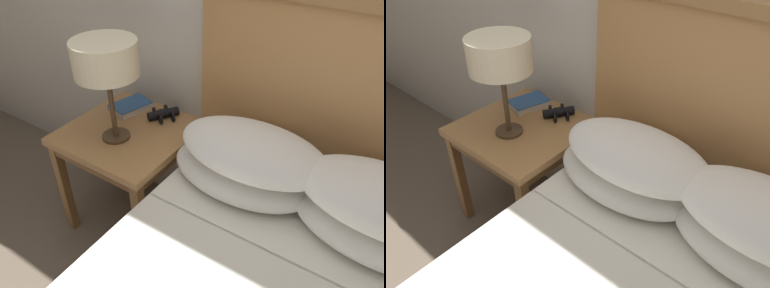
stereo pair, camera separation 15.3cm
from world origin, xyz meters
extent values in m
cube|color=#AD7A47|center=(-0.64, 0.57, 0.58)|extent=(0.58, 0.58, 0.04)
cube|color=brown|center=(-0.64, 0.57, 0.54)|extent=(0.55, 0.55, 0.05)
cube|color=olive|center=(-0.90, 0.32, 0.28)|extent=(0.04, 0.04, 0.56)
cube|color=olive|center=(-0.39, 0.32, 0.28)|extent=(0.04, 0.04, 0.56)
cube|color=olive|center=(-0.90, 0.83, 0.28)|extent=(0.04, 0.04, 0.56)
cube|color=olive|center=(-0.39, 0.83, 0.28)|extent=(0.04, 0.04, 0.56)
cube|color=white|center=(0.24, 0.46, 0.54)|extent=(1.11, 0.28, 0.01)
cube|color=#AD7A47|center=(0.24, 0.81, 0.62)|extent=(1.21, 0.06, 1.25)
cube|color=olive|center=(0.24, 0.81, 1.27)|extent=(1.27, 0.10, 0.04)
ellipsoid|color=white|center=(-0.04, 0.57, 0.61)|extent=(0.60, 0.36, 0.15)
ellipsoid|color=white|center=(0.50, 0.57, 0.61)|extent=(0.60, 0.36, 0.15)
ellipsoid|color=white|center=(0.00, 0.57, 0.74)|extent=(0.60, 0.36, 0.15)
cylinder|color=#4C3823|center=(-0.65, 0.49, 0.61)|extent=(0.13, 0.13, 0.01)
cylinder|color=#4C3823|center=(-0.65, 0.49, 0.77)|extent=(0.02, 0.02, 0.30)
cylinder|color=beige|center=(-0.65, 0.49, 0.99)|extent=(0.28, 0.28, 0.15)
cube|color=silver|center=(-0.76, 0.73, 0.61)|extent=(0.18, 0.22, 0.03)
cube|color=#2D568E|center=(-0.76, 0.73, 0.63)|extent=(0.18, 0.22, 0.00)
cube|color=#2D568E|center=(-0.83, 0.74, 0.61)|extent=(0.05, 0.19, 0.03)
cylinder|color=black|center=(-0.59, 0.73, 0.62)|extent=(0.09, 0.10, 0.04)
cylinder|color=black|center=(-0.55, 0.70, 0.62)|extent=(0.05, 0.04, 0.05)
cylinder|color=black|center=(-0.63, 0.75, 0.62)|extent=(0.04, 0.03, 0.04)
cylinder|color=black|center=(-0.55, 0.78, 0.62)|extent=(0.09, 0.10, 0.04)
cylinder|color=black|center=(-0.51, 0.75, 0.62)|extent=(0.05, 0.04, 0.05)
cylinder|color=black|center=(-0.59, 0.81, 0.62)|extent=(0.04, 0.03, 0.04)
cube|color=black|center=(-0.57, 0.75, 0.63)|extent=(0.07, 0.06, 0.01)
cylinder|color=black|center=(-0.57, 0.75, 0.63)|extent=(0.02, 0.02, 0.02)
camera|label=1|loc=(0.45, -0.52, 1.59)|focal=35.00mm
camera|label=2|loc=(0.57, -0.42, 1.59)|focal=35.00mm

